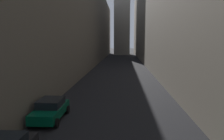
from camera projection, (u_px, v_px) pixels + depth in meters
ground_plane at (120, 68)px, 43.91m from camera, size 264.00×264.00×0.00m
building_block_left at (69, 21)px, 45.15m from camera, size 10.81×108.00×19.69m
building_block_right at (186, 11)px, 43.61m from camera, size 15.87×108.00×23.47m
parked_car_left_third at (50, 109)px, 14.75m from camera, size 1.90×3.95×1.43m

